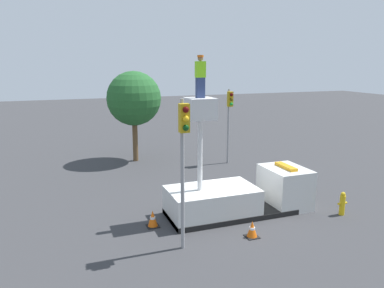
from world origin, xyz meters
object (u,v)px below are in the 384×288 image
object	(u,v)px
traffic_light_pole	(184,146)
traffic_light_across	(229,111)
bucket_truck	(239,194)
fire_hydrant	(342,204)
traffic_cone_rear	(153,219)
traffic_cone_curbside	(252,229)
worker	(200,77)
tree_left_bg	(134,99)

from	to	relation	value
traffic_light_pole	traffic_light_across	bearing A→B (deg)	56.78
bucket_truck	fire_hydrant	bearing A→B (deg)	-23.27
traffic_cone_rear	traffic_cone_curbside	world-z (taller)	traffic_cone_rear
traffic_cone_rear	worker	bearing A→B (deg)	2.48
bucket_truck	worker	size ratio (longest dim) A/B	3.86
worker	fire_hydrant	world-z (taller)	worker
traffic_cone_curbside	traffic_light_pole	bearing A→B (deg)	-179.40
traffic_light_pole	traffic_cone_rear	world-z (taller)	traffic_light_pole
fire_hydrant	traffic_cone_rear	size ratio (longest dim) A/B	1.53
traffic_light_pole	traffic_light_across	distance (m)	12.54
bucket_truck	traffic_light_pole	distance (m)	5.26
worker	tree_left_bg	bearing A→B (deg)	93.09
traffic_cone_rear	tree_left_bg	xyz separation A→B (m)	(1.59, 11.04, 4.06)
bucket_truck	traffic_light_pole	world-z (taller)	traffic_light_pole
traffic_light_across	tree_left_bg	bearing A→B (deg)	153.56
worker	traffic_light_pole	bearing A→B (deg)	-122.87
bucket_truck	tree_left_bg	size ratio (longest dim) A/B	1.07
fire_hydrant	traffic_light_across	bearing A→B (deg)	95.68
tree_left_bg	worker	bearing A→B (deg)	-86.91
bucket_truck	fire_hydrant	xyz separation A→B (m)	(4.34, -1.87, -0.37)
traffic_cone_rear	traffic_light_pole	bearing A→B (deg)	-75.90
fire_hydrant	traffic_cone_curbside	world-z (taller)	fire_hydrant
fire_hydrant	traffic_cone_rear	bearing A→B (deg)	168.16
worker	tree_left_bg	xyz separation A→B (m)	(-0.59, 10.95, -1.87)
traffic_cone_curbside	tree_left_bg	xyz separation A→B (m)	(-1.89, 13.37, 4.08)
traffic_cone_rear	bucket_truck	bearing A→B (deg)	1.32
traffic_light_across	fire_hydrant	distance (m)	10.41
traffic_light_pole	traffic_cone_curbside	size ratio (longest dim) A/B	8.29
bucket_truck	fire_hydrant	world-z (taller)	bucket_truck
traffic_cone_curbside	worker	bearing A→B (deg)	118.14
traffic_light_pole	traffic_cone_rear	bearing A→B (deg)	104.10
worker	traffic_cone_curbside	world-z (taller)	worker
bucket_truck	traffic_light_across	xyz separation A→B (m)	(3.35, 8.03, 2.70)
bucket_truck	traffic_cone_rear	xyz separation A→B (m)	(-4.11, -0.09, -0.57)
traffic_light_across	traffic_cone_rear	world-z (taller)	traffic_light_across
fire_hydrant	traffic_cone_rear	xyz separation A→B (m)	(-8.45, 1.77, -0.20)
traffic_light_across	traffic_cone_curbside	xyz separation A→B (m)	(-3.98, -10.45, -3.29)
traffic_cone_curbside	traffic_cone_rear	bearing A→B (deg)	146.17
bucket_truck	tree_left_bg	bearing A→B (deg)	102.95
worker	traffic_light_pole	size ratio (longest dim) A/B	0.31
traffic_cone_curbside	bucket_truck	bearing A→B (deg)	75.46
traffic_light_pole	fire_hydrant	size ratio (longest dim) A/B	5.15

